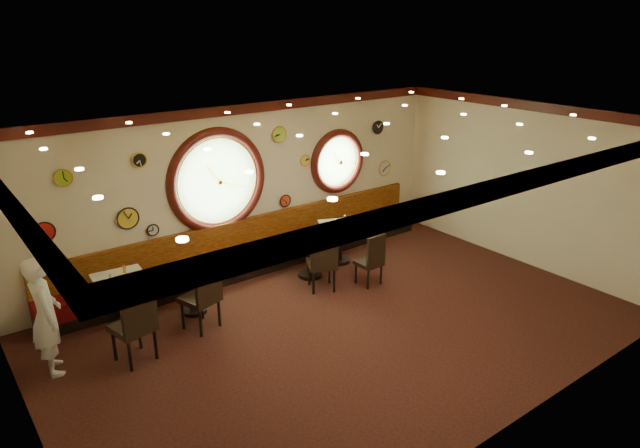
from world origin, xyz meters
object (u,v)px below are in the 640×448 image
Objects in this scene: condiment_b_bottle at (195,261)px; waiter at (46,316)px; chair_a at (136,318)px; chair_b at (204,290)px; table_c at (310,252)px; table_a at (122,296)px; chair_c at (323,257)px; condiment_c_salt at (303,235)px; condiment_d_pepper at (343,223)px; condiment_c_bottle at (312,230)px; chair_d at (372,257)px; condiment_c_pepper at (310,235)px; condiment_b_salt at (186,267)px; condiment_d_salt at (335,222)px; table_d at (339,238)px; condiment_b_pepper at (193,268)px; condiment_a_pepper at (124,276)px; table_b at (192,285)px; condiment_a_bottle at (124,270)px; condiment_a_salt at (110,277)px; condiment_d_bottle at (345,219)px.

waiter reaches higher than condiment_b_bottle.
chair_b is (1.17, 0.26, -0.02)m from chair_a.
table_c is 1.06× the size of chair_b.
table_c is (3.46, -0.28, -0.04)m from table_a.
chair_c is 0.42× the size of waiter.
condiment_d_pepper is (0.99, 0.02, 0.01)m from condiment_c_salt.
chair_a is 3.88m from condiment_c_bottle.
condiment_c_pepper is at bearing 123.54° from chair_d.
condiment_d_salt is (3.23, 0.13, 0.04)m from condiment_b_salt.
waiter is at bearing -174.53° from table_d.
condiment_d_pepper reaches higher than condiment_c_pepper.
condiment_b_salt is 0.19m from condiment_b_bottle.
chair_a is at bearing 175.12° from chair_b.
condiment_c_pepper is at bearing -4.10° from chair_b.
condiment_b_pepper is 2.33m from waiter.
condiment_b_salt is at bearing 176.66° from condiment_c_pepper.
table_b is at bearing -8.60° from condiment_a_pepper.
condiment_b_pepper is 1.07× the size of condiment_c_pepper.
condiment_d_salt is 0.67× the size of condiment_a_bottle.
condiment_b_bottle is (-2.15, 0.05, 0.02)m from condiment_c_salt.
condiment_a_salt is (-1.13, 0.88, 0.20)m from chair_b.
condiment_b_salt is (-2.43, 0.11, 0.31)m from table_c.
condiment_c_bottle is (-0.68, -0.16, 0.02)m from condiment_d_salt.
condiment_b_pepper is 0.06× the size of waiter.
condiment_a_salt is (-0.15, -0.01, 0.36)m from table_a.
condiment_d_pepper is at bearing 6.90° from table_c.
condiment_b_salt is 2.28m from waiter.
chair_c reaches higher than table_a.
table_c is at bearing 0.50° from condiment_b_pepper.
chair_d is 3.31m from condiment_b_salt.
chair_d is 4.47m from condiment_a_salt.
chair_c reaches higher than table_d.
table_d is at bearing 63.75° from chair_c.
chair_d is at bearing -18.61° from condiment_a_bottle.
waiter reaches higher than condiment_a_salt.
table_b is 3.29m from condiment_d_pepper.
condiment_b_salt is 1.09× the size of condiment_c_salt.
condiment_d_salt reaches higher than condiment_b_salt.
chair_c is 0.82m from condiment_c_bottle.
condiment_d_bottle reaches higher than table_b.
condiment_a_pepper is (-4.21, -0.03, 0.04)m from condiment_d_salt.
condiment_a_pepper is at bearing 167.92° from condiment_b_pepper.
chair_b is at bearing -106.31° from condiment_b_bottle.
condiment_c_bottle reaches higher than table_a.
condiment_c_bottle is at bearing -171.08° from table_d.
chair_b is at bearing -163.66° from condiment_c_salt.
condiment_b_salt is at bearing 179.45° from condiment_c_salt.
waiter is at bearing -176.31° from condiment_c_pepper.
chair_d is at bearing -99.25° from table_d.
condiment_b_bottle is 3.28m from condiment_d_bottle.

